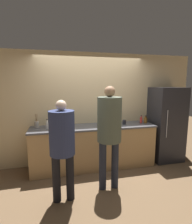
{
  "coord_description": "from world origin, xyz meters",
  "views": [
    {
      "loc": [
        -0.84,
        -3.34,
        1.87
      ],
      "look_at": [
        0.0,
        0.15,
        1.31
      ],
      "focal_mm": 28.0,
      "sensor_mm": 36.0,
      "label": 1
    }
  ],
  "objects_px": {
    "fruit_bowl": "(63,125)",
    "bottle_clear": "(47,125)",
    "cup_black": "(124,122)",
    "potted_plant": "(108,118)",
    "refrigerator": "(166,124)",
    "person_center": "(109,127)",
    "bottle_red": "(141,120)",
    "bottle_amber": "(146,120)",
    "person_left": "(62,141)",
    "utensil_crock": "(37,124)"
  },
  "relations": [
    {
      "from": "fruit_bowl",
      "to": "bottle_clear",
      "type": "height_order",
      "value": "bottle_clear"
    },
    {
      "from": "cup_black",
      "to": "potted_plant",
      "type": "distance_m",
      "value": 0.39
    },
    {
      "from": "refrigerator",
      "to": "bottle_clear",
      "type": "distance_m",
      "value": 2.84
    },
    {
      "from": "fruit_bowl",
      "to": "refrigerator",
      "type": "bearing_deg",
      "value": -0.65
    },
    {
      "from": "person_center",
      "to": "bottle_red",
      "type": "bearing_deg",
      "value": 40.05
    },
    {
      "from": "bottle_amber",
      "to": "cup_black",
      "type": "xyz_separation_m",
      "value": [
        -0.56,
        -0.02,
        -0.02
      ]
    },
    {
      "from": "bottle_red",
      "to": "fruit_bowl",
      "type": "bearing_deg",
      "value": -179.87
    },
    {
      "from": "person_left",
      "to": "potted_plant",
      "type": "relative_size",
      "value": 6.87
    },
    {
      "from": "cup_black",
      "to": "potted_plant",
      "type": "height_order",
      "value": "potted_plant"
    },
    {
      "from": "person_center",
      "to": "bottle_amber",
      "type": "relative_size",
      "value": 10.13
    },
    {
      "from": "fruit_bowl",
      "to": "bottle_amber",
      "type": "height_order",
      "value": "bottle_amber"
    },
    {
      "from": "refrigerator",
      "to": "bottle_clear",
      "type": "height_order",
      "value": "refrigerator"
    },
    {
      "from": "person_left",
      "to": "bottle_red",
      "type": "relative_size",
      "value": 8.66
    },
    {
      "from": "bottle_amber",
      "to": "potted_plant",
      "type": "xyz_separation_m",
      "value": [
        -0.91,
        0.11,
        0.06
      ]
    },
    {
      "from": "cup_black",
      "to": "potted_plant",
      "type": "relative_size",
      "value": 0.43
    },
    {
      "from": "person_center",
      "to": "fruit_bowl",
      "type": "xyz_separation_m",
      "value": [
        -0.76,
        0.92,
        -0.15
      ]
    },
    {
      "from": "person_left",
      "to": "potted_plant",
      "type": "bearing_deg",
      "value": 46.6
    },
    {
      "from": "bottle_clear",
      "to": "bottle_amber",
      "type": "xyz_separation_m",
      "value": [
        2.28,
        -0.01,
        -0.01
      ]
    },
    {
      "from": "bottle_amber",
      "to": "bottle_red",
      "type": "bearing_deg",
      "value": 169.53
    },
    {
      "from": "bottle_amber",
      "to": "bottle_red",
      "type": "relative_size",
      "value": 0.96
    },
    {
      "from": "person_left",
      "to": "bottle_clear",
      "type": "xyz_separation_m",
      "value": [
        -0.26,
        1.08,
        0.03
      ]
    },
    {
      "from": "person_left",
      "to": "bottle_red",
      "type": "bearing_deg",
      "value": 29.45
    },
    {
      "from": "bottle_amber",
      "to": "potted_plant",
      "type": "height_order",
      "value": "potted_plant"
    },
    {
      "from": "fruit_bowl",
      "to": "cup_black",
      "type": "height_order",
      "value": "fruit_bowl"
    },
    {
      "from": "utensil_crock",
      "to": "bottle_clear",
      "type": "bearing_deg",
      "value": -27.13
    },
    {
      "from": "fruit_bowl",
      "to": "bottle_amber",
      "type": "xyz_separation_m",
      "value": [
        1.96,
        -0.02,
        0.03
      ]
    },
    {
      "from": "refrigerator",
      "to": "bottle_red",
      "type": "xyz_separation_m",
      "value": [
        -0.66,
        0.03,
        0.13
      ]
    },
    {
      "from": "refrigerator",
      "to": "potted_plant",
      "type": "distance_m",
      "value": 1.49
    },
    {
      "from": "person_center",
      "to": "bottle_amber",
      "type": "bearing_deg",
      "value": 36.88
    },
    {
      "from": "bottle_clear",
      "to": "bottle_red",
      "type": "xyz_separation_m",
      "value": [
        2.18,
        0.0,
        -0.0
      ]
    },
    {
      "from": "bottle_red",
      "to": "person_center",
      "type": "bearing_deg",
      "value": -139.95
    },
    {
      "from": "bottle_red",
      "to": "potted_plant",
      "type": "distance_m",
      "value": 0.81
    },
    {
      "from": "person_left",
      "to": "person_center",
      "type": "height_order",
      "value": "person_center"
    },
    {
      "from": "bottle_amber",
      "to": "cup_black",
      "type": "bearing_deg",
      "value": -178.05
    },
    {
      "from": "person_left",
      "to": "bottle_amber",
      "type": "bearing_deg",
      "value": 27.71
    },
    {
      "from": "bottle_clear",
      "to": "utensil_crock",
      "type": "bearing_deg",
      "value": 152.87
    },
    {
      "from": "refrigerator",
      "to": "fruit_bowl",
      "type": "xyz_separation_m",
      "value": [
        -2.52,
        0.03,
        0.1
      ]
    },
    {
      "from": "person_center",
      "to": "person_left",
      "type": "bearing_deg",
      "value": -169.04
    },
    {
      "from": "refrigerator",
      "to": "bottle_clear",
      "type": "bearing_deg",
      "value": 179.44
    },
    {
      "from": "person_left",
      "to": "person_center",
      "type": "distance_m",
      "value": 0.84
    },
    {
      "from": "bottle_clear",
      "to": "person_left",
      "type": "bearing_deg",
      "value": -76.43
    },
    {
      "from": "refrigerator",
      "to": "person_center",
      "type": "relative_size",
      "value": 0.98
    },
    {
      "from": "refrigerator",
      "to": "bottle_amber",
      "type": "bearing_deg",
      "value": 178.65
    },
    {
      "from": "bottle_red",
      "to": "bottle_clear",
      "type": "bearing_deg",
      "value": -179.87
    },
    {
      "from": "person_left",
      "to": "utensil_crock",
      "type": "distance_m",
      "value": 1.29
    },
    {
      "from": "refrigerator",
      "to": "cup_black",
      "type": "xyz_separation_m",
      "value": [
        -1.11,
        -0.01,
        0.11
      ]
    },
    {
      "from": "refrigerator",
      "to": "bottle_amber",
      "type": "xyz_separation_m",
      "value": [
        -0.56,
        0.01,
        0.13
      ]
    },
    {
      "from": "person_center",
      "to": "bottle_amber",
      "type": "xyz_separation_m",
      "value": [
        1.2,
        0.9,
        -0.12
      ]
    },
    {
      "from": "person_left",
      "to": "bottle_red",
      "type": "height_order",
      "value": "person_left"
    },
    {
      "from": "person_left",
      "to": "bottle_clear",
      "type": "bearing_deg",
      "value": 103.57
    }
  ]
}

